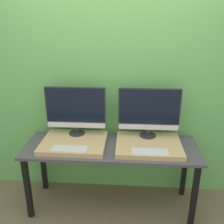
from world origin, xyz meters
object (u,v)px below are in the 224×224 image
object	(u,v)px
monitor_right	(149,111)
keyboard_right	(150,152)
monitor_left	(76,109)
keyboard_left	(70,149)

from	to	relation	value
monitor_right	keyboard_right	world-z (taller)	monitor_right
keyboard_right	monitor_right	bearing A→B (deg)	90.00
keyboard_right	monitor_left	bearing A→B (deg)	155.50
keyboard_left	monitor_left	bearing A→B (deg)	90.00
monitor_left	keyboard_left	world-z (taller)	monitor_left
keyboard_left	keyboard_right	xyz separation A→B (m)	(0.76, 0.00, 0.00)
monitor_left	keyboard_left	distance (m)	0.44
keyboard_left	keyboard_right	world-z (taller)	same
monitor_left	monitor_right	bearing A→B (deg)	0.00
monitor_left	monitor_right	world-z (taller)	same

